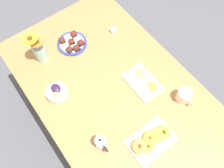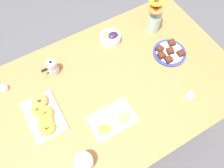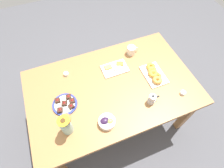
{
  "view_description": "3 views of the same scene",
  "coord_description": "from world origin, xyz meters",
  "px_view_note": "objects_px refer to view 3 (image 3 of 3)",
  "views": [
    {
      "loc": [
        0.5,
        -0.38,
        2.09
      ],
      "look_at": [
        0.0,
        0.0,
        0.78
      ],
      "focal_mm": 35.0,
      "sensor_mm": 36.0,
      "label": 1
    },
    {
      "loc": [
        0.31,
        0.53,
        1.95
      ],
      "look_at": [
        0.0,
        0.0,
        0.78
      ],
      "focal_mm": 35.0,
      "sensor_mm": 36.0,
      "label": 2
    },
    {
      "loc": [
        -0.33,
        -0.82,
        2.15
      ],
      "look_at": [
        0.0,
        0.0,
        0.78
      ],
      "focal_mm": 28.0,
      "sensor_mm": 36.0,
      "label": 3
    }
  ],
  "objects_px": {
    "cheese_platter": "(115,68)",
    "jam_cup_berry": "(66,74)",
    "dining_table": "(112,91)",
    "moka_pot": "(152,99)",
    "coffee_mug": "(131,50)",
    "grape_bowl": "(107,122)",
    "flower_vase": "(66,126)",
    "dessert_plate": "(65,104)",
    "croissant_platter": "(154,74)",
    "jam_cup_honey": "(183,93)"
  },
  "relations": [
    {
      "from": "coffee_mug",
      "to": "grape_bowl",
      "type": "xyz_separation_m",
      "value": [
        -0.52,
        -0.64,
        -0.02
      ]
    },
    {
      "from": "jam_cup_berry",
      "to": "dessert_plate",
      "type": "bearing_deg",
      "value": -105.33
    },
    {
      "from": "coffee_mug",
      "to": "croissant_platter",
      "type": "height_order",
      "value": "coffee_mug"
    },
    {
      "from": "jam_cup_honey",
      "to": "dessert_plate",
      "type": "xyz_separation_m",
      "value": [
        -1.04,
        0.29,
        -0.0
      ]
    },
    {
      "from": "dining_table",
      "to": "moka_pot",
      "type": "bearing_deg",
      "value": -46.88
    },
    {
      "from": "cheese_platter",
      "to": "grape_bowl",
      "type": "bearing_deg",
      "value": -118.72
    },
    {
      "from": "dining_table",
      "to": "jam_cup_berry",
      "type": "distance_m",
      "value": 0.48
    },
    {
      "from": "cheese_platter",
      "to": "dessert_plate",
      "type": "distance_m",
      "value": 0.6
    },
    {
      "from": "flower_vase",
      "to": "cheese_platter",
      "type": "bearing_deg",
      "value": 37.09
    },
    {
      "from": "grape_bowl",
      "to": "jam_cup_honey",
      "type": "relative_size",
      "value": 2.96
    },
    {
      "from": "jam_cup_berry",
      "to": "moka_pot",
      "type": "height_order",
      "value": "moka_pot"
    },
    {
      "from": "grape_bowl",
      "to": "jam_cup_berry",
      "type": "relative_size",
      "value": 2.96
    },
    {
      "from": "dining_table",
      "to": "flower_vase",
      "type": "distance_m",
      "value": 0.58
    },
    {
      "from": "moka_pot",
      "to": "dining_table",
      "type": "bearing_deg",
      "value": 133.12
    },
    {
      "from": "dining_table",
      "to": "jam_cup_honey",
      "type": "xyz_separation_m",
      "value": [
        0.58,
        -0.32,
        0.1
      ]
    },
    {
      "from": "dessert_plate",
      "to": "cheese_platter",
      "type": "bearing_deg",
      "value": 20.65
    },
    {
      "from": "croissant_platter",
      "to": "jam_cup_berry",
      "type": "bearing_deg",
      "value": 157.92
    },
    {
      "from": "coffee_mug",
      "to": "flower_vase",
      "type": "distance_m",
      "value": 1.02
    },
    {
      "from": "cheese_platter",
      "to": "jam_cup_honey",
      "type": "xyz_separation_m",
      "value": [
        0.48,
        -0.5,
        0.0
      ]
    },
    {
      "from": "cheese_platter",
      "to": "flower_vase",
      "type": "distance_m",
      "value": 0.75
    },
    {
      "from": "jam_cup_berry",
      "to": "moka_pot",
      "type": "relative_size",
      "value": 0.4
    },
    {
      "from": "coffee_mug",
      "to": "flower_vase",
      "type": "bearing_deg",
      "value": -145.25
    },
    {
      "from": "dining_table",
      "to": "cheese_platter",
      "type": "relative_size",
      "value": 6.15
    },
    {
      "from": "dining_table",
      "to": "jam_cup_honey",
      "type": "relative_size",
      "value": 33.33
    },
    {
      "from": "coffee_mug",
      "to": "cheese_platter",
      "type": "height_order",
      "value": "coffee_mug"
    },
    {
      "from": "cheese_platter",
      "to": "flower_vase",
      "type": "bearing_deg",
      "value": -142.91
    },
    {
      "from": "coffee_mug",
      "to": "croissant_platter",
      "type": "relative_size",
      "value": 0.44
    },
    {
      "from": "cheese_platter",
      "to": "jam_cup_berry",
      "type": "height_order",
      "value": "cheese_platter"
    },
    {
      "from": "dining_table",
      "to": "grape_bowl",
      "type": "distance_m",
      "value": 0.39
    },
    {
      "from": "grape_bowl",
      "to": "croissant_platter",
      "type": "bearing_deg",
      "value": 25.53
    },
    {
      "from": "moka_pot",
      "to": "flower_vase",
      "type": "bearing_deg",
      "value": 178.29
    },
    {
      "from": "croissant_platter",
      "to": "jam_cup_berry",
      "type": "relative_size",
      "value": 5.94
    },
    {
      "from": "jam_cup_honey",
      "to": "flower_vase",
      "type": "height_order",
      "value": "flower_vase"
    },
    {
      "from": "flower_vase",
      "to": "croissant_platter",
      "type": "bearing_deg",
      "value": 13.93
    },
    {
      "from": "flower_vase",
      "to": "grape_bowl",
      "type": "bearing_deg",
      "value": -11.19
    },
    {
      "from": "dessert_plate",
      "to": "dining_table",
      "type": "bearing_deg",
      "value": 3.27
    },
    {
      "from": "cheese_platter",
      "to": "flower_vase",
      "type": "height_order",
      "value": "flower_vase"
    },
    {
      "from": "croissant_platter",
      "to": "jam_cup_honey",
      "type": "distance_m",
      "value": 0.32
    },
    {
      "from": "cheese_platter",
      "to": "moka_pot",
      "type": "distance_m",
      "value": 0.5
    },
    {
      "from": "grape_bowl",
      "to": "jam_cup_honey",
      "type": "height_order",
      "value": "grape_bowl"
    },
    {
      "from": "coffee_mug",
      "to": "cheese_platter",
      "type": "bearing_deg",
      "value": -151.47
    },
    {
      "from": "grape_bowl",
      "to": "flower_vase",
      "type": "distance_m",
      "value": 0.32
    },
    {
      "from": "coffee_mug",
      "to": "moka_pot",
      "type": "xyz_separation_m",
      "value": [
        -0.08,
        -0.6,
        0.0
      ]
    },
    {
      "from": "dining_table",
      "to": "grape_bowl",
      "type": "xyz_separation_m",
      "value": [
        -0.18,
        -0.32,
        0.12
      ]
    },
    {
      "from": "dining_table",
      "to": "moka_pot",
      "type": "xyz_separation_m",
      "value": [
        0.27,
        -0.28,
        0.13
      ]
    },
    {
      "from": "jam_cup_berry",
      "to": "flower_vase",
      "type": "distance_m",
      "value": 0.57
    },
    {
      "from": "dining_table",
      "to": "grape_bowl",
      "type": "relative_size",
      "value": 11.26
    },
    {
      "from": "coffee_mug",
      "to": "dessert_plate",
      "type": "relative_size",
      "value": 0.57
    },
    {
      "from": "jam_cup_honey",
      "to": "moka_pot",
      "type": "height_order",
      "value": "moka_pot"
    },
    {
      "from": "dessert_plate",
      "to": "coffee_mug",
      "type": "bearing_deg",
      "value": 23.14
    }
  ]
}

